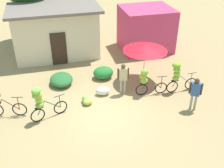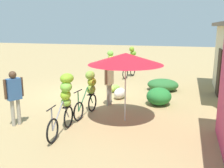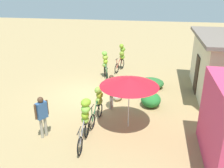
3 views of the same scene
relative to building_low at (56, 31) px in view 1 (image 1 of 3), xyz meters
name	(u,v)px [view 1 (image 1 of 3)]	position (x,y,z in m)	size (l,w,h in m)	color
ground_plane	(106,116)	(1.50, -7.07, -1.57)	(60.00, 60.00, 0.00)	#A38959
building_low	(56,31)	(0.00, 0.00, 0.00)	(5.49, 3.35, 3.10)	beige
shop_pink	(146,29)	(5.77, -0.48, -0.20)	(3.20, 2.80, 2.75)	#CC3A64
hedge_bush_front_left	(61,79)	(-0.16, -3.79, -1.30)	(1.20, 1.43, 0.54)	#2B682F
hedge_bush_front_right	(103,73)	(2.15, -3.73, -1.25)	(1.10, 0.94, 0.65)	#257830
market_umbrella	(145,47)	(4.18, -4.56, 0.40)	(2.30, 2.30, 2.15)	beige
bicycle_near_pile	(41,101)	(-1.22, -6.65, -0.57)	(1.63, 0.69, 1.68)	black
bicycle_center_loaded	(146,80)	(3.81, -5.90, -0.73)	(1.62, 0.39, 1.46)	black
bicycle_by_shop	(178,74)	(5.43, -5.99, -0.58)	(1.70, 0.43, 1.65)	black
banana_pile_on_ground	(87,101)	(0.84, -5.92, -1.41)	(0.59, 0.73, 0.35)	#96B440
produce_sack	(103,91)	(1.75, -5.37, -1.35)	(0.70, 0.44, 0.44)	silver
person_vendor	(195,91)	(5.48, -7.62, -0.55)	(0.52, 0.37, 1.66)	gray
person_bystander	(123,76)	(2.74, -5.53, -0.55)	(0.57, 0.25, 1.67)	gray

